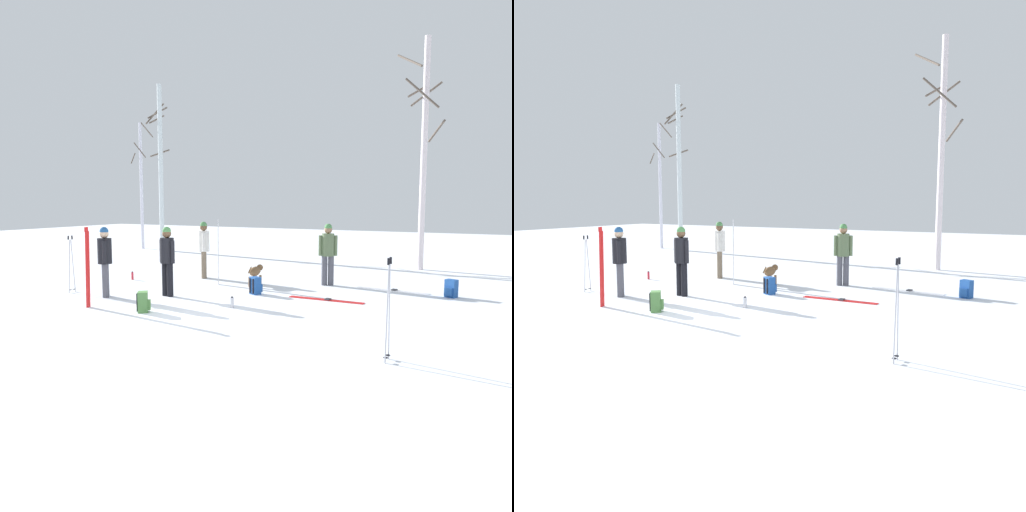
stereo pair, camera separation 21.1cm
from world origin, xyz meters
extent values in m
plane|color=white|center=(0.00, 0.00, 0.00)|extent=(60.00, 60.00, 0.00)
cylinder|color=#4C4C56|center=(-3.08, 0.82, 0.41)|extent=(0.16, 0.16, 0.82)
cylinder|color=#4C4C56|center=(-2.95, 0.69, 0.41)|extent=(0.16, 0.16, 0.82)
cylinder|color=black|center=(-3.02, 0.76, 1.13)|extent=(0.34, 0.34, 0.62)
sphere|color=beige|center=(-3.02, 0.76, 1.55)|extent=(0.22, 0.22, 0.22)
sphere|color=#265999|center=(-3.02, 0.76, 1.61)|extent=(0.21, 0.21, 0.21)
cylinder|color=black|center=(-3.16, 0.91, 1.11)|extent=(0.10, 0.10, 0.56)
cylinder|color=black|center=(-2.87, 0.60, 1.11)|extent=(0.10, 0.10, 0.56)
cylinder|color=#72604C|center=(-2.53, 4.31, 0.41)|extent=(0.16, 0.16, 0.82)
cylinder|color=#72604C|center=(-2.63, 4.46, 0.41)|extent=(0.16, 0.16, 0.82)
cylinder|color=silver|center=(-2.58, 4.38, 1.13)|extent=(0.34, 0.34, 0.62)
sphere|color=brown|center=(-2.58, 4.38, 1.55)|extent=(0.22, 0.22, 0.22)
sphere|color=#4C8C4C|center=(-2.58, 4.38, 1.61)|extent=(0.21, 0.21, 0.21)
cylinder|color=silver|center=(-2.46, 4.21, 1.11)|extent=(0.10, 0.10, 0.56)
cylinder|color=silver|center=(-2.70, 4.56, 1.11)|extent=(0.10, 0.10, 0.56)
cylinder|color=black|center=(-1.66, 1.53, 0.41)|extent=(0.16, 0.16, 0.82)
cylinder|color=black|center=(-1.83, 1.57, 0.41)|extent=(0.16, 0.16, 0.82)
cylinder|color=black|center=(-1.74, 1.55, 1.13)|extent=(0.34, 0.34, 0.62)
sphere|color=brown|center=(-1.74, 1.55, 1.55)|extent=(0.22, 0.22, 0.22)
sphere|color=#4C8C4C|center=(-1.74, 1.55, 1.61)|extent=(0.21, 0.21, 0.21)
cylinder|color=black|center=(-1.54, 1.51, 1.11)|extent=(0.10, 0.10, 0.56)
cylinder|color=black|center=(-1.95, 1.60, 1.11)|extent=(0.10, 0.10, 0.56)
cylinder|color=#4C4C56|center=(1.27, 4.96, 0.41)|extent=(0.16, 0.16, 0.82)
cylinder|color=#4C4C56|center=(1.11, 4.88, 0.41)|extent=(0.16, 0.16, 0.82)
cylinder|color=#566B47|center=(1.19, 4.92, 1.13)|extent=(0.34, 0.34, 0.62)
sphere|color=#997051|center=(1.19, 4.92, 1.55)|extent=(0.22, 0.22, 0.22)
sphere|color=#4C8C4C|center=(1.19, 4.92, 1.61)|extent=(0.21, 0.21, 0.21)
cylinder|color=#566B47|center=(1.38, 5.01, 1.11)|extent=(0.10, 0.10, 0.56)
cylinder|color=#566B47|center=(1.00, 4.83, 1.11)|extent=(0.10, 0.10, 0.56)
ellipsoid|color=brown|center=(-0.53, 3.85, 0.41)|extent=(0.27, 0.62, 0.26)
sphere|color=brown|center=(-0.56, 4.19, 0.48)|extent=(0.18, 0.18, 0.18)
ellipsoid|color=brown|center=(-0.56, 4.25, 0.46)|extent=(0.07, 0.10, 0.06)
cylinder|color=brown|center=(-0.50, 3.50, 0.49)|extent=(0.05, 0.19, 0.17)
cylinder|color=brown|center=(-0.62, 4.04, 0.14)|extent=(0.07, 0.07, 0.28)
cylinder|color=brown|center=(-0.47, 4.05, 0.14)|extent=(0.07, 0.07, 0.28)
cylinder|color=brown|center=(-0.59, 3.65, 0.14)|extent=(0.07, 0.07, 0.28)
cylinder|color=brown|center=(-0.44, 3.66, 0.14)|extent=(0.07, 0.07, 0.28)
cube|color=red|center=(-2.49, -0.27, 0.84)|extent=(0.04, 0.12, 1.68)
cube|color=red|center=(-2.49, -0.27, 1.72)|extent=(0.03, 0.06, 0.10)
cube|color=red|center=(-2.47, -0.33, 0.84)|extent=(0.04, 0.12, 1.68)
cube|color=red|center=(-2.47, -0.33, 1.72)|extent=(0.03, 0.06, 0.10)
cube|color=white|center=(-1.54, 3.56, 0.87)|extent=(0.05, 0.08, 1.73)
cube|color=white|center=(-1.54, 3.56, 1.77)|extent=(0.04, 0.06, 0.10)
cube|color=white|center=(-1.57, 3.61, 0.87)|extent=(0.05, 0.08, 1.73)
cube|color=white|center=(-1.57, 3.61, 1.77)|extent=(0.04, 0.06, 0.10)
cube|color=white|center=(2.98, 4.86, 0.01)|extent=(1.92, 0.29, 0.02)
cube|color=#333338|center=(3.03, 4.86, 0.03)|extent=(0.13, 0.08, 0.03)
cube|color=white|center=(2.99, 4.96, 0.01)|extent=(1.92, 0.29, 0.02)
cube|color=#333338|center=(3.04, 4.96, 0.03)|extent=(0.13, 0.08, 0.03)
cube|color=red|center=(1.89, 2.85, 0.01)|extent=(1.85, 0.07, 0.02)
cube|color=#333338|center=(1.94, 2.85, 0.03)|extent=(0.12, 0.06, 0.03)
cube|color=red|center=(1.89, 2.95, 0.01)|extent=(1.85, 0.07, 0.02)
cube|color=#333338|center=(1.94, 2.95, 0.03)|extent=(0.12, 0.06, 0.03)
cylinder|color=#B2B2BC|center=(-4.24, 0.86, 0.68)|extent=(0.02, 0.10, 1.36)
cylinder|color=black|center=(-4.24, 0.86, 1.41)|extent=(0.04, 0.04, 0.10)
cylinder|color=black|center=(-4.24, 0.86, 0.07)|extent=(0.07, 0.07, 0.01)
cylinder|color=#B2B2BC|center=(-4.24, 0.74, 0.68)|extent=(0.02, 0.10, 1.36)
cylinder|color=black|center=(-4.24, 0.74, 1.41)|extent=(0.04, 0.04, 0.10)
cylinder|color=black|center=(-4.24, 0.74, 0.07)|extent=(0.07, 0.07, 0.01)
cylinder|color=#B2B2BC|center=(4.25, -0.89, 0.72)|extent=(0.02, 0.11, 1.43)
cylinder|color=black|center=(4.25, -0.89, 1.48)|extent=(0.04, 0.04, 0.10)
cylinder|color=black|center=(4.25, -0.89, 0.07)|extent=(0.07, 0.07, 0.01)
cylinder|color=#B2B2BC|center=(4.25, -1.02, 0.72)|extent=(0.02, 0.11, 1.43)
cylinder|color=black|center=(4.25, -1.02, 1.48)|extent=(0.04, 0.04, 0.10)
cylinder|color=black|center=(4.25, -1.02, 0.07)|extent=(0.07, 0.07, 0.01)
cube|color=#1E4C99|center=(4.46, 4.68, 0.22)|extent=(0.32, 0.29, 0.44)
cube|color=#1E4C99|center=(4.41, 4.56, 0.15)|extent=(0.20, 0.13, 0.20)
cube|color=black|center=(4.44, 4.81, 0.22)|extent=(0.04, 0.04, 0.37)
cube|color=black|center=(4.57, 4.76, 0.22)|extent=(0.04, 0.04, 0.37)
cube|color=#4C7F3F|center=(-1.08, -0.13, 0.22)|extent=(0.32, 0.33, 0.44)
cube|color=#4C7F3F|center=(-0.98, -0.05, 0.15)|extent=(0.17, 0.19, 0.20)
cube|color=black|center=(-1.13, -0.26, 0.22)|extent=(0.04, 0.04, 0.37)
cube|color=black|center=(-1.21, -0.14, 0.22)|extent=(0.04, 0.04, 0.37)
cube|color=#1E4C99|center=(0.05, 2.79, 0.22)|extent=(0.32, 0.30, 0.44)
cube|color=#1E4C99|center=(0.11, 2.90, 0.15)|extent=(0.20, 0.14, 0.20)
cube|color=black|center=(0.06, 2.65, 0.22)|extent=(0.04, 0.04, 0.37)
cube|color=black|center=(-0.07, 2.72, 0.22)|extent=(0.04, 0.04, 0.37)
cylinder|color=red|center=(-4.28, 3.11, 0.11)|extent=(0.06, 0.06, 0.22)
cylinder|color=black|center=(-4.28, 3.11, 0.23)|extent=(0.04, 0.04, 0.02)
cylinder|color=silver|center=(0.37, 1.12, 0.11)|extent=(0.08, 0.08, 0.23)
cylinder|color=black|center=(0.37, 1.12, 0.24)|extent=(0.05, 0.05, 0.02)
cylinder|color=silver|center=(-10.53, 10.80, 3.03)|extent=(0.15, 0.15, 6.06)
cylinder|color=brown|center=(-10.38, 10.58, 4.73)|extent=(0.50, 0.36, 0.73)
cylinder|color=brown|center=(-10.10, 10.81, 5.68)|extent=(0.07, 0.87, 0.60)
cylinder|color=brown|center=(-10.86, 10.63, 4.38)|extent=(0.40, 0.71, 0.58)
cylinder|color=silver|center=(-9.02, 10.43, 3.80)|extent=(0.21, 0.21, 7.61)
cylinder|color=brown|center=(-9.32, 10.76, 4.56)|extent=(0.73, 0.67, 0.39)
cylinder|color=brown|center=(-9.44, 10.60, 6.36)|extent=(0.44, 0.92, 1.05)
cylinder|color=brown|center=(-9.38, 10.71, 6.41)|extent=(0.65, 0.79, 0.61)
cylinder|color=brown|center=(-9.34, 10.60, 6.09)|extent=(0.42, 0.70, 0.46)
cylinder|color=silver|center=(2.87, 9.44, 3.84)|extent=(0.20, 0.20, 7.69)
cylinder|color=brown|center=(3.20, 9.73, 4.66)|extent=(0.66, 0.74, 0.64)
cylinder|color=brown|center=(2.41, 8.96, 6.85)|extent=(1.02, 1.01, 0.73)
cylinder|color=brown|center=(2.52, 9.62, 5.97)|extent=(0.43, 0.76, 0.45)
cylinder|color=brown|center=(2.80, 9.92, 5.93)|extent=(1.02, 0.23, 0.79)
cylinder|color=brown|center=(2.84, 8.91, 5.78)|extent=(1.12, 0.13, 1.06)
camera|label=1|loc=(5.93, -8.15, 2.35)|focal=35.11mm
camera|label=2|loc=(6.11, -8.05, 2.35)|focal=35.11mm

